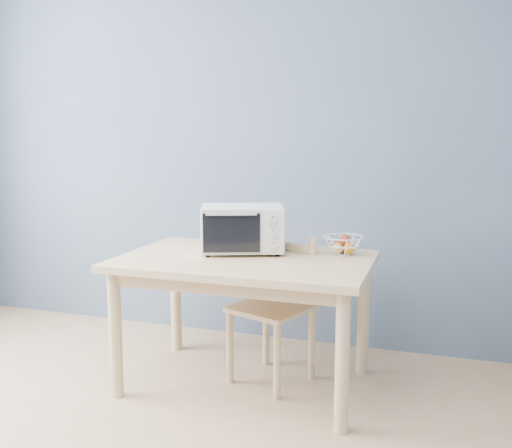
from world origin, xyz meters
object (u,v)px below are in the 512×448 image
(dining_chair, at_px, (275,310))
(dining_table, at_px, (245,275))
(toaster_oven, at_px, (239,228))
(fruit_basket, at_px, (343,245))

(dining_chair, bearing_deg, dining_table, -116.59)
(toaster_oven, xyz_separation_m, dining_chair, (0.22, 0.01, -0.47))
(toaster_oven, distance_m, fruit_basket, 0.61)
(dining_table, distance_m, dining_chair, 0.30)
(dining_table, xyz_separation_m, dining_chair, (0.14, 0.13, -0.23))
(fruit_basket, bearing_deg, dining_chair, -161.00)
(toaster_oven, relative_size, dining_chair, 0.64)
(dining_table, xyz_separation_m, fruit_basket, (0.51, 0.26, 0.16))
(toaster_oven, height_order, fruit_basket, toaster_oven)
(dining_table, bearing_deg, dining_chair, 42.76)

